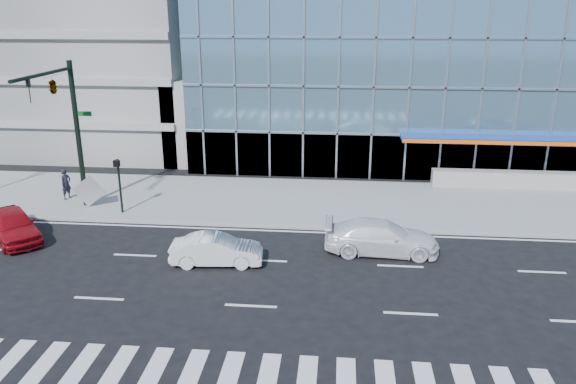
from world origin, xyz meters
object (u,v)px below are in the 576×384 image
object	(u,v)px
ped_signal_post	(119,178)
white_sedan	(217,250)
red_sedan	(13,225)
traffic_signal	(61,103)
pedestrian	(66,184)
white_suv	(382,237)
tilted_panel	(89,191)

from	to	relation	value
ped_signal_post	white_sedan	xyz separation A→B (m)	(6.43, -5.44, -1.48)
red_sedan	white_sedan	bearing A→B (deg)	-52.28
traffic_signal	white_sedan	bearing A→B (deg)	-29.58
traffic_signal	red_sedan	distance (m)	6.52
traffic_signal	ped_signal_post	size ratio (longest dim) A/B	2.67
ped_signal_post	pedestrian	size ratio (longest dim) A/B	1.67
traffic_signal	white_suv	bearing A→B (deg)	-11.05
ped_signal_post	tilted_panel	distance (m)	2.49
red_sedan	tilted_panel	xyz separation A→B (m)	(1.84, 4.49, 0.30)
traffic_signal	red_sedan	world-z (taller)	traffic_signal
white_sedan	red_sedan	world-z (taller)	red_sedan
tilted_panel	red_sedan	bearing A→B (deg)	-119.48
traffic_signal	tilted_panel	xyz separation A→B (m)	(0.39, 1.14, -5.10)
red_sedan	tilted_panel	distance (m)	4.86
white_suv	red_sedan	distance (m)	17.68
traffic_signal	red_sedan	size ratio (longest dim) A/B	1.79
pedestrian	white_suv	bearing A→B (deg)	-83.83
ped_signal_post	red_sedan	distance (m)	5.60
white_suv	red_sedan	world-z (taller)	red_sedan
white_sedan	red_sedan	size ratio (longest dim) A/B	0.90
traffic_signal	white_suv	size ratio (longest dim) A/B	1.53
traffic_signal	ped_signal_post	world-z (taller)	traffic_signal
traffic_signal	white_suv	distance (m)	17.40
white_sedan	tilted_panel	bearing A→B (deg)	48.94
pedestrian	tilted_panel	distance (m)	2.24
ped_signal_post	white_sedan	world-z (taller)	ped_signal_post
white_sedan	tilted_panel	size ratio (longest dim) A/B	3.09
traffic_signal	pedestrian	bearing A→B (deg)	123.22
traffic_signal	white_sedan	xyz separation A→B (m)	(8.93, -5.07, -5.50)
red_sedan	pedestrian	distance (m)	5.68
white_suv	pedestrian	distance (m)	18.57
white_suv	red_sedan	size ratio (longest dim) A/B	1.17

